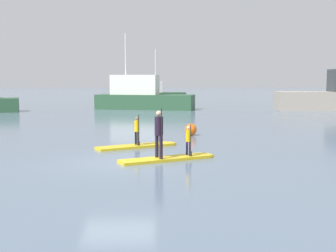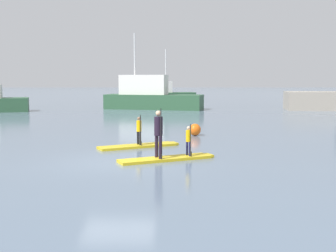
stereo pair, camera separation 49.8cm
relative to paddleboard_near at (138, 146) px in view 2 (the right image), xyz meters
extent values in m
plane|color=slate|center=(-0.51, -3.18, -0.05)|extent=(240.00, 240.00, 0.00)
cube|color=gold|center=(-0.07, -0.03, 0.00)|extent=(3.28, 2.17, 0.10)
cube|color=gold|center=(1.45, 0.73, 0.00)|extent=(0.45, 0.58, 0.09)
cylinder|color=black|center=(-0.05, 0.11, 0.33)|extent=(0.08, 0.08, 0.56)
cylinder|color=black|center=(0.06, -0.10, 0.33)|extent=(0.08, 0.08, 0.56)
cylinder|color=#F2B20C|center=(0.01, 0.00, 0.84)|extent=(0.28, 0.28, 0.46)
sphere|color=#8C664C|center=(0.01, 0.00, 1.15)|extent=(0.13, 0.13, 0.13)
cylinder|color=black|center=(0.09, -0.15, 0.69)|extent=(0.03, 0.03, 1.27)
cube|color=black|center=(0.09, -0.15, 0.14)|extent=(0.09, 0.14, 0.18)
cube|color=gold|center=(1.11, -2.91, 0.00)|extent=(3.33, 2.03, 0.10)
cube|color=gold|center=(2.67, -2.21, 0.00)|extent=(0.43, 0.56, 0.09)
cylinder|color=black|center=(0.81, -2.86, 0.45)|extent=(0.12, 0.12, 0.79)
cylinder|color=black|center=(0.95, -3.17, 0.45)|extent=(0.12, 0.12, 0.79)
cylinder|color=black|center=(0.88, -3.02, 1.17)|extent=(0.39, 0.39, 0.65)
sphere|color=tan|center=(0.88, -3.02, 1.61)|extent=(0.19, 0.19, 0.19)
cylinder|color=black|center=(0.97, -3.21, 0.92)|extent=(0.03, 0.03, 1.74)
cube|color=black|center=(0.97, -3.21, 0.14)|extent=(0.08, 0.14, 0.18)
cylinder|color=#19194C|center=(1.90, -2.44, 0.30)|extent=(0.08, 0.08, 0.50)
cylinder|color=#19194C|center=(1.99, -2.64, 0.30)|extent=(0.08, 0.08, 0.50)
cylinder|color=#F2B20C|center=(1.95, -2.54, 0.76)|extent=(0.25, 0.25, 0.42)
sphere|color=beige|center=(1.95, -2.54, 1.05)|extent=(0.12, 0.12, 0.12)
cylinder|color=black|center=(2.01, -2.69, 0.63)|extent=(0.03, 0.03, 1.15)
cube|color=black|center=(2.01, -2.69, 0.14)|extent=(0.08, 0.14, 0.18)
cube|color=#2D5638|center=(-0.11, 22.23, 0.63)|extent=(9.34, 4.58, 1.36)
cube|color=white|center=(-1.05, 22.46, 2.21)|extent=(4.60, 2.66, 1.81)
cylinder|color=silver|center=(-1.89, 22.67, 5.03)|extent=(0.12, 0.12, 3.82)
cube|color=#2D5638|center=(1.16, 36.09, 0.49)|extent=(7.16, 4.19, 1.09)
cube|color=white|center=(0.53, 35.88, 1.74)|extent=(2.45, 2.08, 1.39)
cylinder|color=silver|center=(0.93, 36.01, 4.40)|extent=(0.12, 0.12, 3.93)
sphere|color=orange|center=(2.56, 3.64, 0.25)|extent=(0.60, 0.60, 0.60)
camera|label=1|loc=(0.72, -17.83, 2.81)|focal=46.25mm
camera|label=2|loc=(1.21, -17.84, 2.81)|focal=46.25mm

